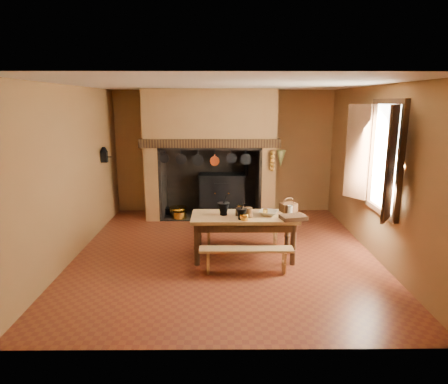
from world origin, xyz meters
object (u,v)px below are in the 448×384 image
(work_table, at_px, (244,222))
(mixing_bowl, at_px, (268,213))
(coffee_grinder, at_px, (240,211))
(wicker_basket, at_px, (289,207))
(bench_front, at_px, (246,254))
(iron_range, at_px, (222,193))

(work_table, xyz_separation_m, mixing_bowl, (0.39, -0.01, 0.15))
(coffee_grinder, bearing_deg, wicker_basket, 29.81)
(coffee_grinder, height_order, wicker_basket, wicker_basket)
(bench_front, height_order, wicker_basket, wicker_basket)
(mixing_bowl, height_order, wicker_basket, wicker_basket)
(mixing_bowl, bearing_deg, bench_front, -123.73)
(iron_range, xyz_separation_m, wicker_basket, (1.10, -2.47, 0.34))
(work_table, height_order, bench_front, work_table)
(work_table, distance_m, wicker_basket, 0.81)
(work_table, bearing_deg, wicker_basket, 15.84)
(work_table, distance_m, coffee_grinder, 0.20)
(bench_front, xyz_separation_m, wicker_basket, (0.75, 0.81, 0.52))
(bench_front, relative_size, mixing_bowl, 4.66)
(coffee_grinder, relative_size, wicker_basket, 0.66)
(coffee_grinder, bearing_deg, work_table, 18.81)
(work_table, distance_m, bench_front, 0.68)
(work_table, bearing_deg, bench_front, -90.00)
(mixing_bowl, distance_m, wicker_basket, 0.43)
(iron_range, distance_m, coffee_grinder, 2.73)
(iron_range, height_order, mixing_bowl, iron_range)
(coffee_grinder, relative_size, mixing_bowl, 0.67)
(work_table, xyz_separation_m, wicker_basket, (0.75, 0.21, 0.20))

